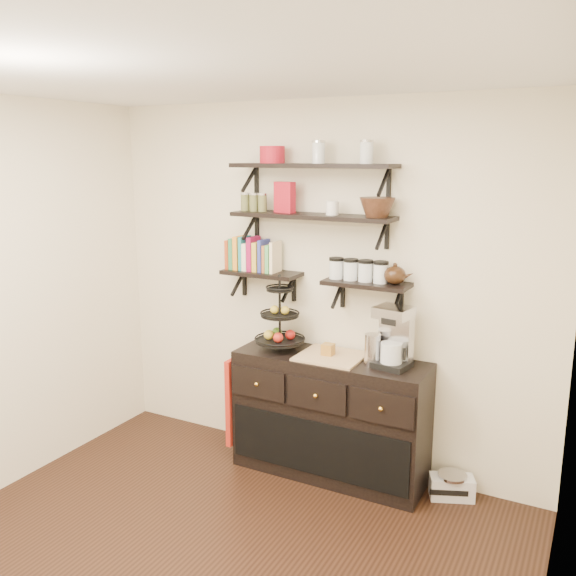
{
  "coord_description": "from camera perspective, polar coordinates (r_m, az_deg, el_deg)",
  "views": [
    {
      "loc": [
        1.86,
        -2.28,
        2.3
      ],
      "look_at": [
        0.06,
        1.15,
        1.46
      ],
      "focal_mm": 38.0,
      "sensor_mm": 36.0,
      "label": 1
    }
  ],
  "objects": [
    {
      "name": "shelf_low_left",
      "position": [
        4.61,
        -2.45,
        1.33
      ],
      "size": [
        0.6,
        0.25,
        0.23
      ],
      "color": "black",
      "rests_on": "back_wall"
    },
    {
      "name": "right_wall",
      "position": [
        2.47,
        23.43,
        -11.45
      ],
      "size": [
        0.02,
        3.5,
        2.7
      ],
      "primitive_type": "cube",
      "color": "#F2E9CD",
      "rests_on": "ground"
    },
    {
      "name": "teapot",
      "position": [
        4.17,
        9.97,
        1.34
      ],
      "size": [
        0.22,
        0.18,
        0.15
      ],
      "primitive_type": null,
      "rotation": [
        0.0,
        0.0,
        -0.2
      ],
      "color": "black",
      "rests_on": "shelf_low_right"
    },
    {
      "name": "shelf_mid",
      "position": [
        4.34,
        2.24,
        6.7
      ],
      "size": [
        1.2,
        0.27,
        0.23
      ],
      "color": "black",
      "rests_on": "back_wall"
    },
    {
      "name": "walnut_bowl",
      "position": [
        4.14,
        8.34,
        7.48
      ],
      "size": [
        0.24,
        0.24,
        0.13
      ],
      "primitive_type": null,
      "color": "black",
      "rests_on": "shelf_mid"
    },
    {
      "name": "ramekins",
      "position": [
        4.26,
        4.17,
        7.48
      ],
      "size": [
        0.09,
        0.09,
        0.1
      ],
      "primitive_type": "cylinder",
      "color": "white",
      "rests_on": "shelf_mid"
    },
    {
      "name": "radio",
      "position": [
        4.53,
        15.07,
        -17.48
      ],
      "size": [
        0.33,
        0.26,
        0.18
      ],
      "rotation": [
        0.0,
        0.0,
        0.39
      ],
      "color": "silver",
      "rests_on": "floor"
    },
    {
      "name": "sideboard",
      "position": [
        4.53,
        3.96,
        -11.86
      ],
      "size": [
        1.4,
        0.5,
        0.92
      ],
      "color": "black",
      "rests_on": "floor"
    },
    {
      "name": "coffee_maker",
      "position": [
        4.18,
        9.9,
        -4.61
      ],
      "size": [
        0.26,
        0.26,
        0.42
      ],
      "rotation": [
        0.0,
        0.0,
        -0.17
      ],
      "color": "black",
      "rests_on": "sideboard"
    },
    {
      "name": "back_wall",
      "position": [
        4.54,
        2.9,
        0.14
      ],
      "size": [
        3.5,
        0.02,
        2.7
      ],
      "primitive_type": "cube",
      "color": "#F2E9CD",
      "rests_on": "ground"
    },
    {
      "name": "shelf_low_right",
      "position": [
        4.26,
        7.37,
        0.32
      ],
      "size": [
        0.6,
        0.25,
        0.23
      ],
      "color": "black",
      "rests_on": "back_wall"
    },
    {
      "name": "glass_canisters",
      "position": [
        4.26,
        6.58,
        1.55
      ],
      "size": [
        0.43,
        0.1,
        0.13
      ],
      "color": "silver",
      "rests_on": "shelf_low_right"
    },
    {
      "name": "fruit_stand",
      "position": [
        4.49,
        -0.71,
        -3.46
      ],
      "size": [
        0.37,
        0.37,
        0.54
      ],
      "rotation": [
        0.0,
        0.0,
        -0.28
      ],
      "color": "black",
      "rests_on": "sideboard"
    },
    {
      "name": "candle",
      "position": [
        4.36,
        3.77,
        -5.75
      ],
      "size": [
        0.08,
        0.08,
        0.08
      ],
      "primitive_type": "cube",
      "color": "#9A6823",
      "rests_on": "sideboard"
    },
    {
      "name": "red_pot",
      "position": [
        4.46,
        -1.48,
        12.37
      ],
      "size": [
        0.18,
        0.18,
        0.12
      ],
      "primitive_type": "cylinder",
      "color": "#A61322",
      "rests_on": "shelf_top"
    },
    {
      "name": "shelf_top",
      "position": [
        4.32,
        2.28,
        11.33
      ],
      "size": [
        1.2,
        0.27,
        0.23
      ],
      "color": "black",
      "rests_on": "back_wall"
    },
    {
      "name": "recipe_box",
      "position": [
        4.42,
        -0.32,
        8.48
      ],
      "size": [
        0.17,
        0.1,
        0.22
      ],
      "primitive_type": "cube",
      "rotation": [
        0.0,
        0.0,
        -0.25
      ],
      "color": "#A61322",
      "rests_on": "shelf_mid"
    },
    {
      "name": "thermal_carafe",
      "position": [
        4.2,
        7.9,
        -5.74
      ],
      "size": [
        0.11,
        0.11,
        0.22
      ],
      "primitive_type": "cylinder",
      "color": "silver",
      "rests_on": "sideboard"
    },
    {
      "name": "ceiling",
      "position": [
        2.97,
        -12.11,
        19.73
      ],
      "size": [
        3.5,
        3.5,
        0.02
      ],
      "primitive_type": "cube",
      "color": "white",
      "rests_on": "back_wall"
    },
    {
      "name": "cookbooks",
      "position": [
        4.62,
        -3.19,
        3.07
      ],
      "size": [
        0.4,
        0.15,
        0.26
      ],
      "color": "#A43B16",
      "rests_on": "shelf_low_left"
    },
    {
      "name": "apron",
      "position": [
        4.75,
        -4.74,
        -10.28
      ],
      "size": [
        0.04,
        0.29,
        0.68
      ],
      "primitive_type": "cube",
      "color": "#A62511",
      "rests_on": "sideboard"
    }
  ]
}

